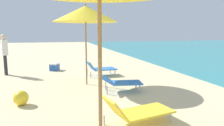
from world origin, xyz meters
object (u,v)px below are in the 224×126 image
lounger_farthest_shoreside (100,68)px  cooler_box (55,67)px  lounger_farthest_inland (121,82)px  beach_ball (21,98)px  lounger_second_shoreside (136,111)px  umbrella_farthest (85,14)px  person_walking_near (4,50)px

lounger_farthest_shoreside → cooler_box: 2.58m
lounger_farthest_shoreside → lounger_farthest_inland: size_ratio=0.96×
lounger_farthest_shoreside → beach_ball: 3.96m
lounger_farthest_inland → lounger_second_shoreside: bearing=-90.9°
umbrella_farthest → lounger_farthest_shoreside: (0.75, 1.28, -2.09)m
umbrella_farthest → cooler_box: bearing=110.1°
lounger_farthest_shoreside → lounger_second_shoreside: bearing=-98.8°
person_walking_near → lounger_farthest_inland: bearing=-64.0°
person_walking_near → cooler_box: person_walking_near is taller
lounger_second_shoreside → person_walking_near: person_walking_near is taller
beach_ball → lounger_farthest_inland: bearing=10.3°
lounger_farthest_shoreside → lounger_farthest_inland: 2.46m
lounger_second_shoreside → umbrella_farthest: (-0.51, 3.44, 2.14)m
lounger_second_shoreside → cooler_box: (-1.63, 6.50, -0.11)m
umbrella_farthest → lounger_farthest_shoreside: umbrella_farthest is taller
umbrella_farthest → lounger_farthest_inland: umbrella_farthest is taller
lounger_farthest_inland → beach_ball: lounger_farthest_inland is taller
lounger_second_shoreside → cooler_box: size_ratio=2.71×
lounger_second_shoreside → lounger_farthest_shoreside: bearing=75.3°
lounger_farthest_inland → cooler_box: lounger_farthest_inland is taller
umbrella_farthest → lounger_farthest_shoreside: size_ratio=2.16×
umbrella_farthest → beach_ball: 3.37m
person_walking_near → cooler_box: (2.00, 0.57, -0.89)m
lounger_farthest_shoreside → person_walking_near: 4.11m
cooler_box → beach_ball: (-0.77, -4.73, 0.02)m
cooler_box → person_walking_near: bearing=-164.0°
lounger_farthest_shoreside → beach_ball: lounger_farthest_shoreside is taller
person_walking_near → beach_ball: (1.23, -4.16, -0.87)m
lounger_farthest_inland → beach_ball: bearing=-161.1°
lounger_farthest_inland → beach_ball: (-2.78, -0.51, -0.11)m
lounger_farthest_shoreside → person_walking_near: (-3.87, 1.20, 0.73)m
umbrella_farthest → beach_ball: (-1.89, -1.67, -2.24)m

